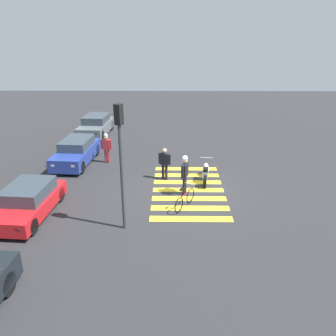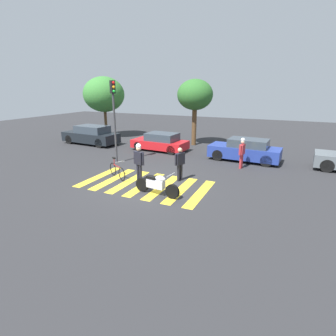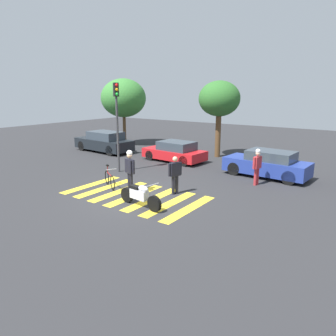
{
  "view_description": "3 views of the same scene",
  "coord_description": "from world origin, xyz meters",
  "px_view_note": "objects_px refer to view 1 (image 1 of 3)",
  "views": [
    {
      "loc": [
        -14.51,
        0.78,
        6.88
      ],
      "look_at": [
        0.14,
        0.96,
        1.06
      ],
      "focal_mm": 36.19,
      "sensor_mm": 36.0,
      "label": 1
    },
    {
      "loc": [
        5.77,
        -10.12,
        4.35
      ],
      "look_at": [
        0.89,
        0.62,
        0.74
      ],
      "focal_mm": 28.16,
      "sensor_mm": 36.0,
      "label": 2
    },
    {
      "loc": [
        8.53,
        -9.6,
        4.3
      ],
      "look_at": [
        0.78,
        1.34,
        1.04
      ],
      "focal_mm": 33.83,
      "sensor_mm": 36.0,
      "label": 3
    }
  ],
  "objects_px": {
    "traffic_light_pole": "(121,150)",
    "car_blue_hatchback": "(77,152)",
    "officer_on_foot": "(185,172)",
    "car_red_convertible": "(28,201)",
    "police_motorcycle": "(206,173)",
    "officer_by_motorcycle": "(165,162)",
    "car_grey_coupe": "(96,125)",
    "leaning_bicycle": "(185,199)",
    "pedestrian_bystander": "(106,146)"
  },
  "relations": [
    {
      "from": "traffic_light_pole",
      "to": "car_blue_hatchback",
      "type": "bearing_deg",
      "value": 27.59
    },
    {
      "from": "officer_on_foot",
      "to": "car_red_convertible",
      "type": "distance_m",
      "value": 6.7
    },
    {
      "from": "police_motorcycle",
      "to": "officer_by_motorcycle",
      "type": "bearing_deg",
      "value": 83.75
    },
    {
      "from": "car_red_convertible",
      "to": "traffic_light_pole",
      "type": "height_order",
      "value": "traffic_light_pole"
    },
    {
      "from": "officer_on_foot",
      "to": "car_grey_coupe",
      "type": "distance_m",
      "value": 11.62
    },
    {
      "from": "police_motorcycle",
      "to": "car_blue_hatchback",
      "type": "xyz_separation_m",
      "value": [
        2.51,
        7.09,
        0.22
      ]
    },
    {
      "from": "officer_on_foot",
      "to": "car_blue_hatchback",
      "type": "xyz_separation_m",
      "value": [
        3.99,
        5.99,
        -0.43
      ]
    },
    {
      "from": "leaning_bicycle",
      "to": "car_red_convertible",
      "type": "xyz_separation_m",
      "value": [
        -0.69,
        6.34,
        0.23
      ]
    },
    {
      "from": "police_motorcycle",
      "to": "car_red_convertible",
      "type": "relative_size",
      "value": 0.52
    },
    {
      "from": "officer_on_foot",
      "to": "pedestrian_bystander",
      "type": "xyz_separation_m",
      "value": [
        4.06,
        4.28,
        -0.11
      ]
    },
    {
      "from": "car_blue_hatchback",
      "to": "traffic_light_pole",
      "type": "height_order",
      "value": "traffic_light_pole"
    },
    {
      "from": "police_motorcycle",
      "to": "officer_on_foot",
      "type": "bearing_deg",
      "value": 143.46
    },
    {
      "from": "car_blue_hatchback",
      "to": "officer_by_motorcycle",
      "type": "bearing_deg",
      "value": -114.35
    },
    {
      "from": "police_motorcycle",
      "to": "car_red_convertible",
      "type": "height_order",
      "value": "car_red_convertible"
    },
    {
      "from": "police_motorcycle",
      "to": "car_grey_coupe",
      "type": "relative_size",
      "value": 0.51
    },
    {
      "from": "car_grey_coupe",
      "to": "traffic_light_pole",
      "type": "distance_m",
      "value": 13.59
    },
    {
      "from": "officer_by_motorcycle",
      "to": "car_grey_coupe",
      "type": "bearing_deg",
      "value": 32.41
    },
    {
      "from": "police_motorcycle",
      "to": "officer_on_foot",
      "type": "xyz_separation_m",
      "value": [
        -1.48,
        1.1,
        0.65
      ]
    },
    {
      "from": "officer_on_foot",
      "to": "car_blue_hatchback",
      "type": "relative_size",
      "value": 0.43
    },
    {
      "from": "car_grey_coupe",
      "to": "traffic_light_pole",
      "type": "height_order",
      "value": "traffic_light_pole"
    },
    {
      "from": "leaning_bicycle",
      "to": "pedestrian_bystander",
      "type": "relative_size",
      "value": 0.86
    },
    {
      "from": "leaning_bicycle",
      "to": "traffic_light_pole",
      "type": "distance_m",
      "value": 3.98
    },
    {
      "from": "officer_by_motorcycle",
      "to": "pedestrian_bystander",
      "type": "bearing_deg",
      "value": 54.77
    },
    {
      "from": "officer_by_motorcycle",
      "to": "traffic_light_pole",
      "type": "distance_m",
      "value": 5.35
    },
    {
      "from": "police_motorcycle",
      "to": "car_grey_coupe",
      "type": "bearing_deg",
      "value": 40.74
    },
    {
      "from": "officer_on_foot",
      "to": "car_blue_hatchback",
      "type": "height_order",
      "value": "officer_on_foot"
    },
    {
      "from": "leaning_bicycle",
      "to": "car_red_convertible",
      "type": "distance_m",
      "value": 6.39
    },
    {
      "from": "traffic_light_pole",
      "to": "police_motorcycle",
      "type": "bearing_deg",
      "value": -37.95
    },
    {
      "from": "pedestrian_bystander",
      "to": "traffic_light_pole",
      "type": "bearing_deg",
      "value": -164.68
    },
    {
      "from": "car_blue_hatchback",
      "to": "car_grey_coupe",
      "type": "distance_m",
      "value": 5.88
    },
    {
      "from": "officer_on_foot",
      "to": "officer_by_motorcycle",
      "type": "bearing_deg",
      "value": 29.09
    },
    {
      "from": "leaning_bicycle",
      "to": "car_blue_hatchback",
      "type": "height_order",
      "value": "car_blue_hatchback"
    },
    {
      "from": "officer_on_foot",
      "to": "traffic_light_pole",
      "type": "bearing_deg",
      "value": 141.37
    },
    {
      "from": "leaning_bicycle",
      "to": "car_grey_coupe",
      "type": "bearing_deg",
      "value": 28.62
    },
    {
      "from": "police_motorcycle",
      "to": "traffic_light_pole",
      "type": "relative_size",
      "value": 0.45
    },
    {
      "from": "car_grey_coupe",
      "to": "leaning_bicycle",
      "type": "bearing_deg",
      "value": -151.38
    },
    {
      "from": "police_motorcycle",
      "to": "traffic_light_pole",
      "type": "xyz_separation_m",
      "value": [
        -4.44,
        3.46,
        2.69
      ]
    },
    {
      "from": "officer_by_motorcycle",
      "to": "pedestrian_bystander",
      "type": "xyz_separation_m",
      "value": [
        2.36,
        3.34,
        0.06
      ]
    },
    {
      "from": "leaning_bicycle",
      "to": "car_grey_coupe",
      "type": "distance_m",
      "value": 12.73
    },
    {
      "from": "leaning_bicycle",
      "to": "traffic_light_pole",
      "type": "height_order",
      "value": "traffic_light_pole"
    },
    {
      "from": "pedestrian_bystander",
      "to": "car_grey_coupe",
      "type": "height_order",
      "value": "pedestrian_bystander"
    },
    {
      "from": "car_blue_hatchback",
      "to": "officer_on_foot",
      "type": "bearing_deg",
      "value": -123.64
    },
    {
      "from": "car_blue_hatchback",
      "to": "car_grey_coupe",
      "type": "relative_size",
      "value": 1.03
    },
    {
      "from": "pedestrian_bystander",
      "to": "traffic_light_pole",
      "type": "height_order",
      "value": "traffic_light_pole"
    },
    {
      "from": "car_red_convertible",
      "to": "car_grey_coupe",
      "type": "relative_size",
      "value": 0.96
    },
    {
      "from": "officer_on_foot",
      "to": "car_red_convertible",
      "type": "xyz_separation_m",
      "value": [
        -1.99,
        6.38,
        -0.49
      ]
    },
    {
      "from": "car_blue_hatchback",
      "to": "pedestrian_bystander",
      "type": "bearing_deg",
      "value": -87.53
    },
    {
      "from": "police_motorcycle",
      "to": "traffic_light_pole",
      "type": "height_order",
      "value": "traffic_light_pole"
    },
    {
      "from": "car_blue_hatchback",
      "to": "car_red_convertible",
      "type": "bearing_deg",
      "value": 176.27
    },
    {
      "from": "leaning_bicycle",
      "to": "officer_by_motorcycle",
      "type": "xyz_separation_m",
      "value": [
        3.01,
        0.91,
        0.56
      ]
    }
  ]
}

